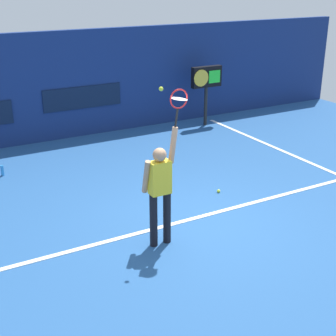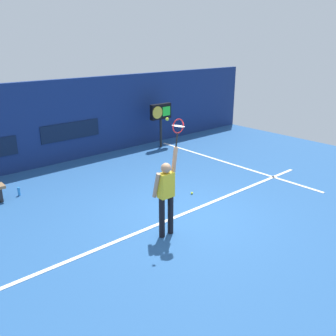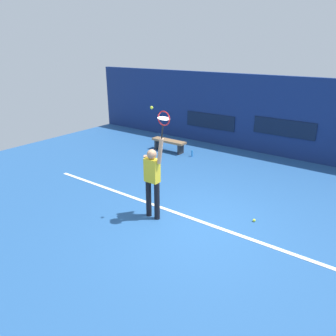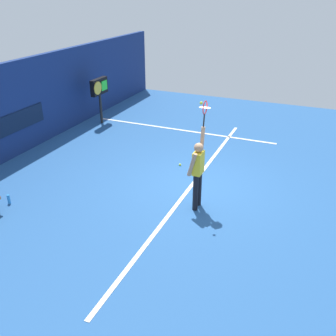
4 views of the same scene
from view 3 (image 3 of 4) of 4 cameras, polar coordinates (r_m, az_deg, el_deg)
The scene contains 11 objects.
ground_plane at distance 7.47m, azimuth 4.72°, elevation -9.92°, with size 18.00×18.00×0.00m, color #23518C.
back_wall at distance 12.25m, azimuth 20.31°, elevation 8.40°, with size 18.00×0.20×2.87m, color navy.
sponsor_banner_center at distance 12.21m, azimuth 19.93°, elevation 6.71°, with size 2.20×0.03×0.60m, color #0C1933.
sponsor_banner_portside at distance 13.37m, azimuth 7.48°, elevation 8.29°, with size 2.20×0.03×0.60m, color #0C1933.
court_baseline at distance 7.59m, azimuth 5.42°, elevation -9.34°, with size 10.00×0.10×0.01m, color white.
tennis_player at distance 7.29m, azimuth -2.79°, elevation -1.77°, with size 0.57×0.31×1.99m.
tennis_racket at distance 6.67m, azimuth -0.79°, elevation 8.56°, with size 0.35×0.27×0.62m.
tennis_ball at distance 6.81m, azimuth -2.93°, elevation 10.70°, with size 0.07×0.07×0.07m, color #CCE033.
court_bench at distance 12.34m, azimuth 0.15°, elevation 4.52°, with size 1.40×0.36×0.45m.
water_bottle at distance 11.84m, azimuth 4.31°, elevation 2.63°, with size 0.07×0.07×0.24m, color #338CD8.
spare_ball at distance 7.78m, azimuth 15.11°, elevation -8.99°, with size 0.07×0.07×0.07m, color #CCE033.
Camera 3 is at (3.31, -5.50, 3.82)m, focal length 34.19 mm.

